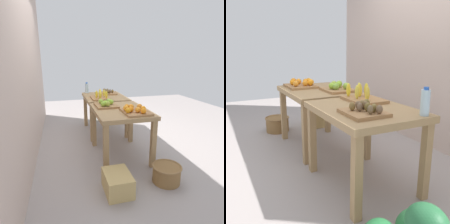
# 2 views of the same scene
# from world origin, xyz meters

# --- Properties ---
(ground_plane) EXTENTS (8.00, 8.00, 0.00)m
(ground_plane) POSITION_xyz_m (0.00, 0.00, 0.00)
(ground_plane) COLOR gray
(back_wall) EXTENTS (4.40, 0.12, 3.00)m
(back_wall) POSITION_xyz_m (0.00, 1.35, 1.50)
(back_wall) COLOR #C3AB9E
(back_wall) RESTS_ON ground_plane
(display_table_left) EXTENTS (1.04, 0.80, 0.76)m
(display_table_left) POSITION_xyz_m (-0.56, 0.00, 0.65)
(display_table_left) COLOR #9D7B50
(display_table_left) RESTS_ON ground_plane
(display_table_right) EXTENTS (1.04, 0.80, 0.76)m
(display_table_right) POSITION_xyz_m (0.56, 0.00, 0.65)
(display_table_right) COLOR #9D7B50
(display_table_right) RESTS_ON ground_plane
(orange_bin) EXTENTS (0.44, 0.37, 0.11)m
(orange_bin) POSITION_xyz_m (-0.82, -0.13, 0.80)
(orange_bin) COLOR #9E7146
(orange_bin) RESTS_ON display_table_left
(apple_bin) EXTENTS (0.40, 0.34, 0.11)m
(apple_bin) POSITION_xyz_m (-0.33, 0.17, 0.80)
(apple_bin) COLOR #9E7146
(apple_bin) RESTS_ON display_table_left
(banana_crate) EXTENTS (0.44, 0.32, 0.17)m
(banana_crate) POSITION_xyz_m (0.30, 0.14, 0.80)
(banana_crate) COLOR #9E7146
(banana_crate) RESTS_ON display_table_right
(kiwi_bin) EXTENTS (0.36, 0.32, 0.10)m
(kiwi_bin) POSITION_xyz_m (0.76, -0.12, 0.80)
(kiwi_bin) COLOR #9E7146
(kiwi_bin) RESTS_ON display_table_right
(water_bottle) EXTENTS (0.07, 0.07, 0.23)m
(water_bottle) POSITION_xyz_m (1.01, 0.30, 0.87)
(water_bottle) COLOR silver
(water_bottle) RESTS_ON display_table_right
(watermelon_pile) EXTENTS (0.57, 0.67, 0.46)m
(watermelon_pile) POSITION_xyz_m (1.51, -0.22, 0.17)
(watermelon_pile) COLOR #24703C
(watermelon_pile) RESTS_ON ground_plane
(wicker_basket) EXTENTS (0.37, 0.37, 0.23)m
(wicker_basket) POSITION_xyz_m (-1.40, -0.35, 0.12)
(wicker_basket) COLOR brown
(wicker_basket) RESTS_ON ground_plane
(cardboard_produce_box) EXTENTS (0.40, 0.30, 0.24)m
(cardboard_produce_box) POSITION_xyz_m (-1.43, 0.30, 0.12)
(cardboard_produce_box) COLOR tan
(cardboard_produce_box) RESTS_ON ground_plane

